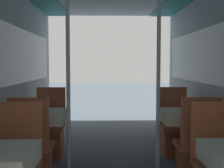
{
  "coord_description": "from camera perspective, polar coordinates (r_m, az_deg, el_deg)",
  "views": [
    {
      "loc": [
        -0.12,
        -1.33,
        1.33
      ],
      "look_at": [
        -0.01,
        2.93,
        1.05
      ],
      "focal_mm": 50.0,
      "sensor_mm": 36.0,
      "label": 1
    }
  ],
  "objects": [
    {
      "name": "support_pole_left_1",
      "position": [
        3.93,
        -8.01,
        0.89
      ],
      "size": [
        0.05,
        0.05,
        2.27
      ],
      "color": "silver",
      "rests_on": "ground_plane"
    },
    {
      "name": "chair_left_near_1",
      "position": [
        3.61,
        -14.26,
        -13.01
      ],
      "size": [
        0.42,
        0.42,
        0.98
      ],
      "color": "brown",
      "rests_on": "ground_plane"
    },
    {
      "name": "chair_right_near_1",
      "position": [
        3.67,
        15.07,
        -12.75
      ],
      "size": [
        0.42,
        0.42,
        0.98
      ],
      "color": "brown",
      "rests_on": "ground_plane"
    },
    {
      "name": "dining_table_left_1",
      "position": [
        4.04,
        -12.68,
        -6.4
      ],
      "size": [
        0.58,
        0.58,
        0.74
      ],
      "color": "#4C4C51",
      "rests_on": "ground_plane"
    },
    {
      "name": "chair_right_far_1",
      "position": [
        4.66,
        11.32,
        -9.14
      ],
      "size": [
        0.42,
        0.42,
        0.98
      ],
      "rotation": [
        0.0,
        0.0,
        3.14
      ],
      "color": "brown",
      "rests_on": "ground_plane"
    },
    {
      "name": "support_pole_right_1",
      "position": [
        3.97,
        8.47,
        0.91
      ],
      "size": [
        0.05,
        0.05,
        2.27
      ],
      "color": "silver",
      "rests_on": "ground_plane"
    },
    {
      "name": "chair_left_far_1",
      "position": [
        4.62,
        -11.33,
        -9.27
      ],
      "size": [
        0.42,
        0.42,
        0.98
      ],
      "rotation": [
        0.0,
        0.0,
        3.14
      ],
      "color": "brown",
      "rests_on": "ground_plane"
    },
    {
      "name": "dining_table_right_1",
      "position": [
        4.09,
        13.03,
        -6.28
      ],
      "size": [
        0.58,
        0.58,
        0.74
      ],
      "color": "#4C4C51",
      "rests_on": "ground_plane"
    }
  ]
}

